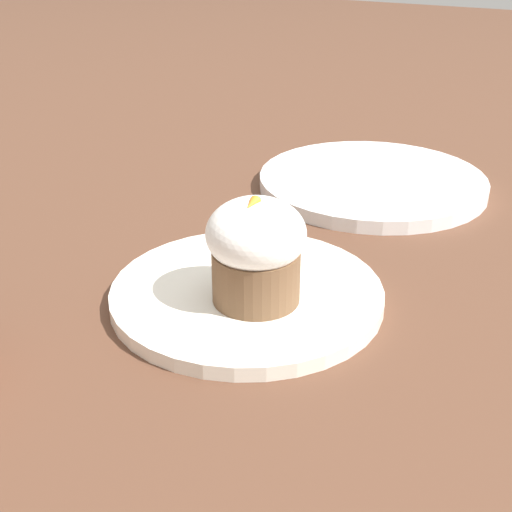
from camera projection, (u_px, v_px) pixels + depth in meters
ground_plane at (247, 300)px, 0.63m from camera, size 4.00×4.00×0.00m
dessert_plate at (247, 294)px, 0.63m from camera, size 0.24×0.24×0.01m
carrot_cake at (256, 250)px, 0.59m from camera, size 0.08×0.08×0.10m
spoon at (247, 268)px, 0.66m from camera, size 0.12×0.07×0.01m
side_plate at (372, 182)px, 0.88m from camera, size 0.28×0.28×0.02m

